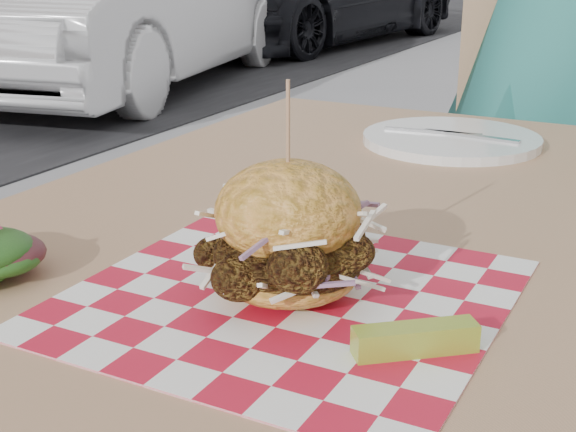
% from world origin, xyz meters
% --- Properties ---
extents(diner, '(0.77, 0.64, 1.80)m').
position_xyz_m(diner, '(-0.07, 0.82, 0.90)').
color(diner, '#2B7D77').
rests_on(diner, ground).
extents(car_white, '(2.06, 3.99, 1.25)m').
position_xyz_m(car_white, '(-3.60, 3.81, 0.63)').
color(car_white, silver).
rests_on(car_white, ground).
extents(patio_table, '(0.80, 1.20, 0.75)m').
position_xyz_m(patio_table, '(-0.11, -0.24, 0.67)').
color(patio_table, tan).
rests_on(patio_table, ground).
extents(patio_chair, '(0.52, 0.53, 0.95)m').
position_xyz_m(patio_chair, '(-0.13, 0.83, 0.55)').
color(patio_chair, tan).
rests_on(patio_chair, ground).
extents(paper_liner, '(0.36, 0.36, 0.00)m').
position_xyz_m(paper_liner, '(-0.07, -0.47, 0.75)').
color(paper_liner, red).
rests_on(paper_liner, patio_table).
extents(sandwich, '(0.17, 0.17, 0.19)m').
position_xyz_m(sandwich, '(-0.07, -0.47, 0.80)').
color(sandwich, gold).
rests_on(sandwich, paper_liner).
extents(pickle_spear, '(0.09, 0.08, 0.02)m').
position_xyz_m(pickle_spear, '(0.06, -0.52, 0.76)').
color(pickle_spear, '#A0AA31').
rests_on(pickle_spear, paper_liner).
extents(place_setting, '(0.27, 0.27, 0.02)m').
position_xyz_m(place_setting, '(-0.11, 0.14, 0.76)').
color(place_setting, white).
rests_on(place_setting, patio_table).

